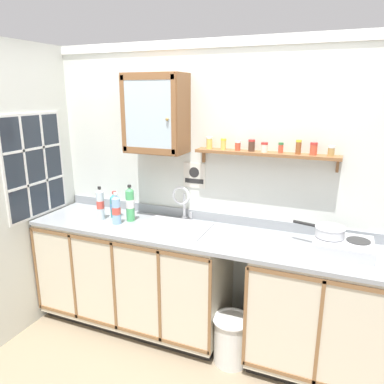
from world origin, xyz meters
TOP-DOWN VIEW (x-y plane):
  - floor at (0.00, 0.00)m, footprint 5.94×5.94m
  - back_wall at (0.00, 0.58)m, footprint 3.54×0.07m
  - lower_cabinet_run at (-0.63, 0.26)m, footprint 1.68×0.62m
  - lower_cabinet_run_right at (0.96, 0.26)m, footprint 1.01×0.62m
  - countertop at (0.00, 0.25)m, footprint 2.90×0.64m
  - backsplash at (0.00, 0.55)m, footprint 2.90×0.02m
  - sink at (-0.23, 0.29)m, footprint 0.55×0.46m
  - hot_plate_stove at (1.05, 0.29)m, footprint 0.39×0.33m
  - saucepan at (0.95, 0.32)m, footprint 0.37×0.21m
  - bottle_soda_green_0 at (-0.66, 0.29)m, footprint 0.07×0.07m
  - bottle_water_clear_1 at (-0.91, 0.23)m, footprint 0.07×0.07m
  - bottle_water_blue_2 at (-0.72, 0.18)m, footprint 0.07×0.07m
  - bottle_detergent_teal_3 at (-0.83, 0.32)m, footprint 0.08×0.08m
  - wall_cabinet at (-0.45, 0.42)m, footprint 0.50×0.30m
  - spice_shelf at (0.44, 0.49)m, footprint 1.10×0.14m
  - warning_sign at (-0.17, 0.55)m, footprint 0.20×0.01m
  - window at (-1.47, 0.08)m, footprint 0.03×0.66m
  - trash_bin at (0.33, 0.08)m, footprint 0.30×0.30m

SIDE VIEW (x-z plane):
  - floor at x=0.00m, z-range 0.00..0.00m
  - trash_bin at x=0.33m, z-range 0.01..0.40m
  - lower_cabinet_run at x=-0.63m, z-range 0.00..0.94m
  - lower_cabinet_run_right at x=0.96m, z-range 0.00..0.94m
  - sink at x=-0.23m, z-range 0.71..1.16m
  - countertop at x=0.00m, z-range 0.93..0.96m
  - backsplash at x=0.00m, z-range 0.96..1.04m
  - hot_plate_stove at x=1.05m, z-range 0.96..1.05m
  - bottle_detergent_teal_3 at x=-0.83m, z-range 0.95..1.19m
  - bottle_water_blue_2 at x=-0.72m, z-range 0.95..1.22m
  - saucepan at x=0.95m, z-range 1.06..1.13m
  - bottle_water_clear_1 at x=-0.91m, z-range 0.95..1.25m
  - bottle_soda_green_0 at x=-0.66m, z-range 0.95..1.27m
  - back_wall at x=0.00m, z-range 0.01..2.45m
  - warning_sign at x=-0.17m, z-range 1.24..1.46m
  - window at x=-1.47m, z-range 0.97..1.87m
  - spice_shelf at x=0.44m, z-range 1.48..1.71m
  - wall_cabinet at x=-0.45m, z-range 1.55..2.18m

